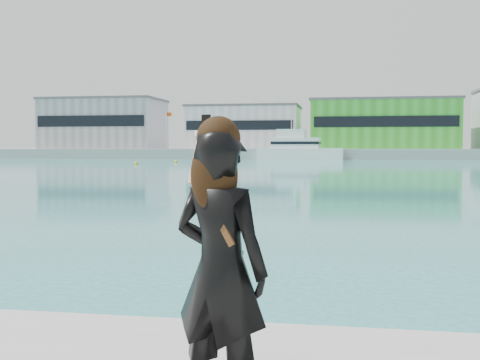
# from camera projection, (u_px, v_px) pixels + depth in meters

# --- Properties ---
(far_quay) EXTENTS (320.00, 40.00, 2.00)m
(far_quay) POSITION_uv_depth(u_px,v_px,m) (345.00, 153.00, 132.34)
(far_quay) COLOR #9E9E99
(far_quay) RESTS_ON ground
(warehouse_grey_left) EXTENTS (26.52, 16.36, 11.50)m
(warehouse_grey_left) POSITION_uv_depth(u_px,v_px,m) (104.00, 124.00, 139.37)
(warehouse_grey_left) COLOR gray
(warehouse_grey_left) RESTS_ON far_quay
(warehouse_white) EXTENTS (24.48, 15.35, 9.50)m
(warehouse_white) POSITION_uv_depth(u_px,v_px,m) (245.00, 127.00, 133.79)
(warehouse_white) COLOR silver
(warehouse_white) RESTS_ON far_quay
(warehouse_green) EXTENTS (30.60, 16.36, 10.50)m
(warehouse_green) POSITION_uv_depth(u_px,v_px,m) (383.00, 124.00, 128.64)
(warehouse_green) COLOR green
(warehouse_green) RESTS_ON far_quay
(flagpole_left) EXTENTS (1.28, 0.16, 8.00)m
(flagpole_left) POSITION_uv_depth(u_px,v_px,m) (167.00, 128.00, 129.65)
(flagpole_left) COLOR silver
(flagpole_left) RESTS_ON far_quay
(flagpole_right) EXTENTS (1.28, 0.16, 8.00)m
(flagpole_right) POSITION_uv_depth(u_px,v_px,m) (458.00, 126.00, 119.40)
(flagpole_right) COLOR silver
(flagpole_right) RESTS_ON far_quay
(motor_yacht) EXTENTS (16.49, 5.67, 7.56)m
(motor_yacht) POSITION_uv_depth(u_px,v_px,m) (298.00, 148.00, 114.52)
(motor_yacht) COLOR white
(motor_yacht) RESTS_ON ground
(buoy_far) EXTENTS (0.50, 0.50, 0.50)m
(buoy_far) POSITION_uv_depth(u_px,v_px,m) (136.00, 164.00, 82.90)
(buoy_far) COLOR yellow
(buoy_far) RESTS_ON ground
(buoy_extra) EXTENTS (0.50, 0.50, 0.50)m
(buoy_extra) POSITION_uv_depth(u_px,v_px,m) (176.00, 162.00, 93.42)
(buoy_extra) COLOR yellow
(buoy_extra) RESTS_ON ground
(woman) EXTENTS (0.74, 0.61, 1.84)m
(woman) POSITION_uv_depth(u_px,v_px,m) (220.00, 261.00, 3.67)
(woman) COLOR black
(woman) RESTS_ON near_quay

